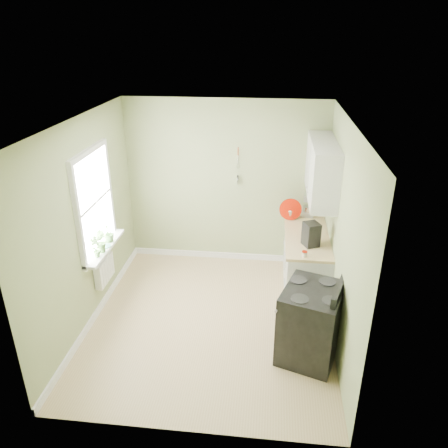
# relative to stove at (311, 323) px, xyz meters

# --- Properties ---
(floor) EXTENTS (3.20, 3.60, 0.02)m
(floor) POSITION_rel_stove_xyz_m (-1.28, 0.52, -0.48)
(floor) COLOR tan
(floor) RESTS_ON ground
(ceiling) EXTENTS (3.20, 3.60, 0.02)m
(ceiling) POSITION_rel_stove_xyz_m (-1.28, 0.52, 2.24)
(ceiling) COLOR white
(ceiling) RESTS_ON wall_back
(wall_back) EXTENTS (3.20, 0.02, 2.70)m
(wall_back) POSITION_rel_stove_xyz_m (-1.28, 2.33, 0.88)
(wall_back) COLOR #939F6C
(wall_back) RESTS_ON floor
(wall_left) EXTENTS (0.02, 3.60, 2.70)m
(wall_left) POSITION_rel_stove_xyz_m (-2.89, 0.52, 0.88)
(wall_left) COLOR #939F6C
(wall_left) RESTS_ON floor
(wall_right) EXTENTS (0.02, 3.60, 2.70)m
(wall_right) POSITION_rel_stove_xyz_m (0.33, 0.52, 0.88)
(wall_right) COLOR #939F6C
(wall_right) RESTS_ON floor
(base_cabinets) EXTENTS (0.60, 1.60, 0.87)m
(base_cabinets) POSITION_rel_stove_xyz_m (0.02, 1.52, -0.03)
(base_cabinets) COLOR silver
(base_cabinets) RESTS_ON floor
(countertop) EXTENTS (0.64, 1.60, 0.04)m
(countertop) POSITION_rel_stove_xyz_m (0.01, 1.52, 0.42)
(countertop) COLOR tan
(countertop) RESTS_ON base_cabinets
(upper_cabinets) EXTENTS (0.35, 1.40, 0.80)m
(upper_cabinets) POSITION_rel_stove_xyz_m (0.15, 1.62, 1.38)
(upper_cabinets) COLOR silver
(upper_cabinets) RESTS_ON wall_right
(window) EXTENTS (0.06, 1.14, 1.44)m
(window) POSITION_rel_stove_xyz_m (-2.86, 0.82, 1.08)
(window) COLOR white
(window) RESTS_ON wall_left
(window_sill) EXTENTS (0.18, 1.14, 0.04)m
(window_sill) POSITION_rel_stove_xyz_m (-2.79, 0.82, 0.41)
(window_sill) COLOR white
(window_sill) RESTS_ON wall_left
(radiator) EXTENTS (0.12, 0.50, 0.35)m
(radiator) POSITION_rel_stove_xyz_m (-2.82, 0.77, 0.08)
(radiator) COLOR white
(radiator) RESTS_ON wall_left
(wall_utensils) EXTENTS (0.02, 0.14, 0.58)m
(wall_utensils) POSITION_rel_stove_xyz_m (-1.08, 2.30, 1.09)
(wall_utensils) COLOR tan
(wall_utensils) RESTS_ON wall_back
(stove) EXTENTS (0.88, 0.92, 1.05)m
(stove) POSITION_rel_stove_xyz_m (0.00, 0.00, 0.00)
(stove) COLOR black
(stove) RESTS_ON floor
(stand_mixer) EXTENTS (0.23, 0.35, 0.39)m
(stand_mixer) POSITION_rel_stove_xyz_m (0.06, 2.26, 0.61)
(stand_mixer) COLOR #B2B2B7
(stand_mixer) RESTS_ON countertop
(kettle) EXTENTS (0.18, 0.10, 0.18)m
(kettle) POSITION_rel_stove_xyz_m (-0.23, 2.04, 0.53)
(kettle) COLOR silver
(kettle) RESTS_ON countertop
(coffee_maker) EXTENTS (0.26, 0.27, 0.33)m
(coffee_maker) POSITION_rel_stove_xyz_m (0.03, 1.16, 0.60)
(coffee_maker) COLOR black
(coffee_maker) RESTS_ON countertop
(red_tray) EXTENTS (0.35, 0.07, 0.34)m
(red_tray) POSITION_rel_stove_xyz_m (-0.23, 2.01, 0.61)
(red_tray) COLOR #9F1303
(red_tray) RESTS_ON countertop
(jar) EXTENTS (0.07, 0.07, 0.08)m
(jar) POSITION_rel_stove_xyz_m (-0.07, 0.82, 0.48)
(jar) COLOR beige
(jar) RESTS_ON countertop
(plant_a) EXTENTS (0.19, 0.18, 0.30)m
(plant_a) POSITION_rel_stove_xyz_m (-2.78, 0.52, 0.58)
(plant_a) COLOR #52833F
(plant_a) RESTS_ON window_sill
(plant_b) EXTENTS (0.21, 0.21, 0.30)m
(plant_b) POSITION_rel_stove_xyz_m (-2.78, 0.68, 0.58)
(plant_b) COLOR #52833F
(plant_b) RESTS_ON window_sill
(plant_c) EXTENTS (0.16, 0.16, 0.27)m
(plant_c) POSITION_rel_stove_xyz_m (-2.78, 0.98, 0.57)
(plant_c) COLOR #52833F
(plant_c) RESTS_ON window_sill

